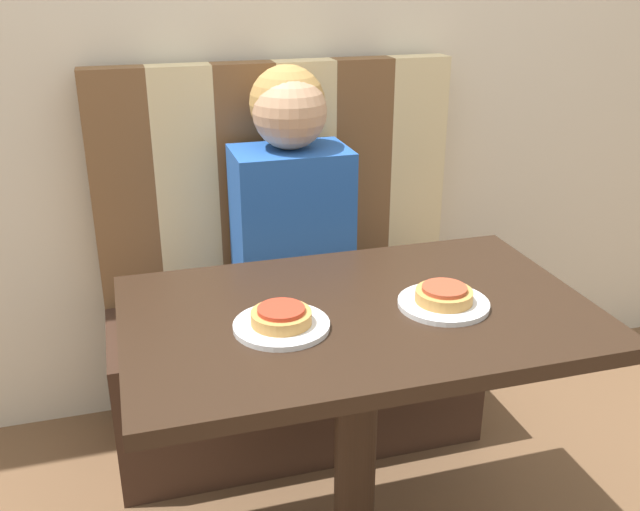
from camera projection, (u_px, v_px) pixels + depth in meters
wall_back at (265, 9)px, 2.13m from camera, size 7.00×0.05×2.60m
booth_seat at (294, 370)px, 2.28m from camera, size 1.12×0.47×0.44m
booth_backrest at (276, 179)px, 2.24m from camera, size 1.12×0.08×0.72m
dining_table at (358, 349)px, 1.59m from camera, size 1.02×0.64×0.73m
person at (291, 192)px, 2.06m from camera, size 0.33×0.24×0.73m
plate_left at (282, 326)px, 1.47m from camera, size 0.20×0.20×0.01m
plate_right at (443, 304)px, 1.56m from camera, size 0.20×0.20×0.01m
pizza_left at (281, 316)px, 1.46m from camera, size 0.13×0.13×0.04m
pizza_right at (444, 295)px, 1.55m from camera, size 0.13×0.13×0.04m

